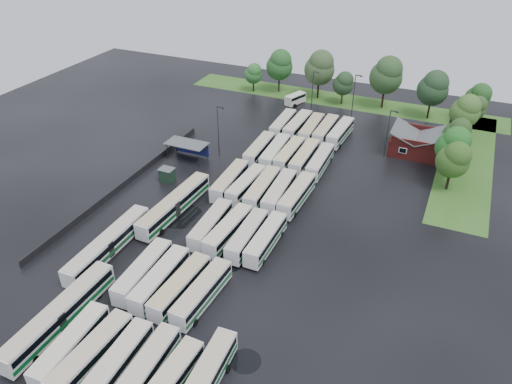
% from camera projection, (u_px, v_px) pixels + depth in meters
% --- Properties ---
extents(ground, '(160.00, 160.00, 0.00)m').
position_uv_depth(ground, '(213.00, 240.00, 77.18)').
color(ground, black).
rests_on(ground, ground).
extents(brick_building, '(10.07, 8.60, 5.39)m').
position_uv_depth(brick_building, '(416.00, 145.00, 101.19)').
color(brick_building, maroon).
rests_on(brick_building, ground).
extents(wash_shed, '(8.20, 4.20, 3.58)m').
position_uv_depth(wash_shed, '(188.00, 145.00, 98.61)').
color(wash_shed, '#2D2D30').
rests_on(wash_shed, ground).
extents(utility_hut, '(2.70, 2.20, 2.62)m').
position_uv_depth(utility_hut, '(167.00, 175.00, 91.83)').
color(utility_hut, black).
rests_on(utility_hut, ground).
extents(grass_strip_north, '(80.00, 10.00, 0.01)m').
position_uv_depth(grass_strip_north, '(340.00, 100.00, 126.84)').
color(grass_strip_north, '#366620').
rests_on(grass_strip_north, ground).
extents(grass_strip_east, '(10.00, 50.00, 0.01)m').
position_uv_depth(grass_strip_east, '(466.00, 162.00, 98.77)').
color(grass_strip_east, '#366620').
rests_on(grass_strip_east, ground).
extents(west_fence, '(0.10, 50.00, 1.20)m').
position_uv_depth(west_fence, '(126.00, 183.00, 90.69)').
color(west_fence, '#2D2D30').
rests_on(west_fence, ground).
extents(bus_r0c0, '(3.07, 11.77, 3.25)m').
position_uv_depth(bus_r0c0, '(71.00, 346.00, 57.38)').
color(bus_r0c0, white).
rests_on(bus_r0c0, ground).
extents(bus_r0c1, '(3.01, 12.01, 3.32)m').
position_uv_depth(bus_r0c1, '(92.00, 355.00, 56.23)').
color(bus_r0c1, white).
rests_on(bus_r0c1, ground).
extents(bus_r0c2, '(2.86, 11.62, 3.21)m').
position_uv_depth(bus_r0c2, '(117.00, 364.00, 55.20)').
color(bus_r0c2, white).
rests_on(bus_r0c2, ground).
extents(bus_r0c3, '(2.92, 11.82, 3.27)m').
position_uv_depth(bus_r0c3, '(145.00, 371.00, 54.37)').
color(bus_r0c3, white).
rests_on(bus_r0c3, ground).
extents(bus_r1c0, '(3.09, 12.00, 3.31)m').
position_uv_depth(bus_r1c0, '(143.00, 271.00, 68.27)').
color(bus_r1c0, white).
rests_on(bus_r1c0, ground).
extents(bus_r1c1, '(2.70, 11.85, 3.29)m').
position_uv_depth(bus_r1c1, '(160.00, 279.00, 66.95)').
color(bus_r1c1, white).
rests_on(bus_r1c1, ground).
extents(bus_r1c2, '(2.97, 11.77, 3.25)m').
position_uv_depth(bus_r1c2, '(180.00, 287.00, 65.74)').
color(bus_r1c2, white).
rests_on(bus_r1c2, ground).
extents(bus_r1c3, '(2.99, 11.78, 3.25)m').
position_uv_depth(bus_r1c3, '(202.00, 293.00, 64.76)').
color(bus_r1c3, white).
rests_on(bus_r1c3, ground).
extents(bus_r2c1, '(2.93, 11.57, 3.19)m').
position_uv_depth(bus_r2c1, '(211.00, 225.00, 77.72)').
color(bus_r2c1, white).
rests_on(bus_r2c1, ground).
extents(bus_r2c2, '(3.04, 11.80, 3.26)m').
position_uv_depth(bus_r2c2, '(228.00, 230.00, 76.45)').
color(bus_r2c2, white).
rests_on(bus_r2c2, ground).
extents(bus_r2c3, '(2.74, 11.59, 3.21)m').
position_uv_depth(bus_r2c3, '(247.00, 235.00, 75.31)').
color(bus_r2c3, white).
rests_on(bus_r2c3, ground).
extents(bus_r2c4, '(2.48, 11.52, 3.21)m').
position_uv_depth(bus_r2c4, '(266.00, 239.00, 74.56)').
color(bus_r2c4, white).
rests_on(bus_r2c4, ground).
extents(bus_r3c0, '(3.00, 11.99, 3.31)m').
position_uv_depth(bus_r3c0, '(230.00, 181.00, 89.01)').
color(bus_r3c0, white).
rests_on(bus_r3c0, ground).
extents(bus_r3c1, '(2.87, 11.51, 3.18)m').
position_uv_depth(bus_r3c1, '(246.00, 185.00, 88.00)').
color(bus_r3c1, white).
rests_on(bus_r3c1, ground).
extents(bus_r3c2, '(3.00, 12.10, 3.34)m').
position_uv_depth(bus_r3c2, '(262.00, 188.00, 86.75)').
color(bus_r3c2, white).
rests_on(bus_r3c2, ground).
extents(bus_r3c3, '(3.11, 12.13, 3.35)m').
position_uv_depth(bus_r3c3, '(279.00, 192.00, 85.80)').
color(bus_r3c3, white).
rests_on(bus_r3c3, ground).
extents(bus_r3c4, '(2.84, 12.05, 3.34)m').
position_uv_depth(bus_r3c4, '(297.00, 195.00, 84.96)').
color(bus_r3c4, white).
rests_on(bus_r3c4, ground).
extents(bus_r4c0, '(2.94, 11.82, 3.26)m').
position_uv_depth(bus_r4c0, '(259.00, 149.00, 99.60)').
color(bus_r4c0, white).
rests_on(bus_r4c0, ground).
extents(bus_r4c1, '(3.09, 12.05, 3.32)m').
position_uv_depth(bus_r4c1, '(275.00, 152.00, 98.48)').
color(bus_r4c1, white).
rests_on(bus_r4c1, ground).
extents(bus_r4c2, '(2.47, 11.55, 3.21)m').
position_uv_depth(bus_r4c2, '(289.00, 154.00, 97.84)').
color(bus_r4c2, white).
rests_on(bus_r4c2, ground).
extents(bus_r4c3, '(2.69, 11.96, 3.32)m').
position_uv_depth(bus_r4c3, '(304.00, 157.00, 96.56)').
color(bus_r4c3, white).
rests_on(bus_r4c3, ground).
extents(bus_r4c4, '(2.71, 11.62, 3.22)m').
position_uv_depth(bus_r4c4, '(320.00, 162.00, 95.24)').
color(bus_r4c4, white).
rests_on(bus_r4c4, ground).
extents(bus_r5c0, '(2.86, 11.62, 3.21)m').
position_uv_depth(bus_r5c0, '(283.00, 124.00, 110.17)').
color(bus_r5c0, white).
rests_on(bus_r5c0, ground).
extents(bus_r5c1, '(2.68, 12.11, 3.36)m').
position_uv_depth(bus_r5c1, '(298.00, 125.00, 109.23)').
color(bus_r5c1, white).
rests_on(bus_r5c1, ground).
extents(bus_r5c2, '(2.91, 11.89, 3.29)m').
position_uv_depth(bus_r5c2, '(311.00, 129.00, 107.94)').
color(bus_r5c2, white).
rests_on(bus_r5c2, ground).
extents(bus_r5c3, '(2.51, 11.72, 3.26)m').
position_uv_depth(bus_r5c3, '(326.00, 130.00, 107.36)').
color(bus_r5c3, white).
rests_on(bus_r5c3, ground).
extents(bus_r5c4, '(2.99, 11.89, 3.28)m').
position_uv_depth(bus_r5c4, '(340.00, 133.00, 106.23)').
color(bus_r5c4, white).
rests_on(bus_r5c4, ground).
extents(artic_bus_west_a, '(2.62, 17.86, 3.31)m').
position_uv_depth(artic_bus_west_a, '(60.00, 314.00, 61.44)').
color(artic_bus_west_a, white).
rests_on(artic_bus_west_a, ground).
extents(artic_bus_west_b, '(3.27, 18.16, 3.35)m').
position_uv_depth(artic_bus_west_b, '(174.00, 205.00, 82.37)').
color(artic_bus_west_b, white).
rests_on(artic_bus_west_b, ground).
extents(artic_bus_west_c, '(2.76, 17.77, 3.29)m').
position_uv_depth(artic_bus_west_c, '(108.00, 244.00, 73.40)').
color(artic_bus_west_c, white).
rests_on(artic_bus_west_c, ground).
extents(minibus, '(4.04, 6.18, 2.53)m').
position_uv_depth(minibus, '(295.00, 99.00, 124.05)').
color(minibus, white).
rests_on(minibus, ground).
extents(tree_north_0, '(4.66, 4.65, 7.70)m').
position_uv_depth(tree_north_0, '(254.00, 73.00, 129.56)').
color(tree_north_0, black).
rests_on(tree_north_0, ground).
extents(tree_north_1, '(6.85, 6.85, 11.35)m').
position_uv_depth(tree_north_1, '(280.00, 65.00, 128.24)').
color(tree_north_1, '#302119').
rests_on(tree_north_1, ground).
extents(tree_north_2, '(7.57, 7.57, 12.53)m').
position_uv_depth(tree_north_2, '(320.00, 67.00, 123.85)').
color(tree_north_2, black).
rests_on(tree_north_2, ground).
extents(tree_north_3, '(5.10, 5.10, 8.45)m').
position_uv_depth(tree_north_3, '(344.00, 83.00, 121.74)').
color(tree_north_3, '#352715').
rests_on(tree_north_3, ground).
extents(tree_north_4, '(7.84, 7.84, 12.99)m').
position_uv_depth(tree_north_4, '(387.00, 75.00, 118.22)').
color(tree_north_4, black).
rests_on(tree_north_4, ground).
extents(tree_north_5, '(7.05, 7.05, 11.67)m').
position_uv_depth(tree_north_5, '(434.00, 88.00, 113.12)').
color(tree_north_5, black).
rests_on(tree_north_5, ground).
extents(tree_north_6, '(5.73, 5.72, 9.48)m').
position_uv_depth(tree_north_6, '(478.00, 97.00, 111.95)').
color(tree_north_6, '#372A1A').
rests_on(tree_north_6, ground).
extents(tree_east_0, '(5.82, 5.80, 9.61)m').
position_uv_depth(tree_east_0, '(454.00, 159.00, 86.69)').
color(tree_east_0, black).
rests_on(tree_east_0, ground).
extents(tree_east_1, '(6.25, 6.25, 10.35)m').
position_uv_depth(tree_east_1, '(454.00, 145.00, 90.27)').
color(tree_east_1, '#392312').
rests_on(tree_east_1, ground).
extents(tree_east_2, '(5.26, 5.26, 8.71)m').
position_uv_depth(tree_east_2, '(458.00, 133.00, 97.31)').
color(tree_east_2, '#342416').
rests_on(tree_east_2, ground).
extents(tree_east_3, '(6.20, 6.20, 10.27)m').
position_uv_depth(tree_east_3, '(466.00, 111.00, 104.14)').
color(tree_east_3, '#382712').
rests_on(tree_east_3, ground).
extents(tree_east_4, '(4.74, 4.71, 7.81)m').
position_uv_depth(tree_east_4, '(476.00, 108.00, 109.67)').
color(tree_east_4, '#332318').
rests_on(tree_east_4, ground).
extents(lamp_post_ne, '(1.56, 0.30, 10.11)m').
position_uv_depth(lamp_post_ne, '(389.00, 130.00, 97.51)').
color(lamp_post_ne, '#2D2D30').
rests_on(lamp_post_ne, ground).
extents(lamp_post_nw, '(1.64, 0.32, 10.62)m').
position_uv_depth(lamp_post_nw, '(219.00, 127.00, 98.04)').
color(lamp_post_nw, '#2D2D30').
rests_on(lamp_post_nw, ground).
extents(lamp_post_back_w, '(1.55, 0.30, 10.09)m').
position_uv_depth(lamp_post_back_w, '(313.00, 89.00, 117.25)').
color(lamp_post_back_w, '#2D2D30').
rests_on(lamp_post_back_w, ground).
extents(lamp_post_back_e, '(1.63, 0.32, 10.60)m').
position_uv_depth(lamp_post_back_e, '(354.00, 94.00, 113.76)').
color(lamp_post_back_e, '#2D2D30').
rests_on(lamp_post_back_e, ground).
extents(puddle_0, '(4.70, 4.70, 0.01)m').
position_uv_depth(puddle_0, '(132.00, 336.00, 60.83)').
color(puddle_0, black).
rests_on(puddle_0, ground).
extents(puddle_1, '(3.54, 3.54, 0.01)m').
position_uv_depth(puddle_1, '(178.00, 381.00, 55.34)').
color(puddle_1, black).
rests_on(puddle_1, ground).
extents(puddle_2, '(7.47, 7.47, 0.01)m').
position_uv_depth(puddle_2, '(181.00, 216.00, 82.85)').
color(puddle_2, black).
rests_on(puddle_2, ground).
extents(puddle_3, '(4.50, 4.50, 0.01)m').
position_uv_depth(puddle_3, '(228.00, 263.00, 72.59)').
color(puddle_3, black).
rests_on(puddle_3, ground).
extents(puddle_4, '(3.69, 3.69, 0.01)m').
position_uv_depth(puddle_4, '(246.00, 361.00, 57.70)').
color(puddle_4, black).
rests_on(puddle_4, ground).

